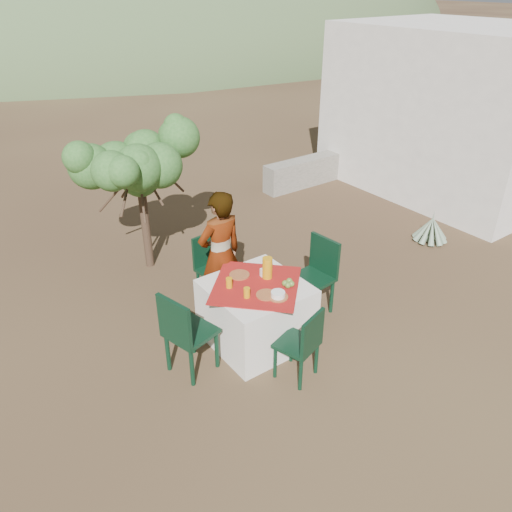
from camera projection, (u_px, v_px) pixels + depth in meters
The scene contains 24 objects.
ground at pixel (285, 322), 6.16m from camera, with size 160.00×160.00×0.00m, color #372319.
table at pixel (256, 313), 5.69m from camera, with size 1.30×1.30×0.76m.
chair_far at pixel (212, 264), 6.42m from camera, with size 0.45×0.45×0.89m.
chair_near at pixel (303, 343), 5.09m from camera, with size 0.49×0.49×0.84m.
chair_left at pixel (185, 331), 5.13m from camera, with size 0.56×0.56×0.99m.
chair_right at pixel (317, 272), 6.16m from camera, with size 0.49×0.49×0.98m.
person at pixel (220, 255), 5.98m from camera, with size 0.60×0.39×1.63m, color #8C6651.
shrub_tree at pixel (141, 169), 6.74m from camera, with size 1.57×1.54×1.85m.
agave at pixel (431, 230), 7.97m from camera, with size 0.56×0.55×0.59m.
guesthouse at pixel (456, 110), 9.55m from camera, with size 3.20×4.20×3.00m, color white.
stone_wall at pixel (318, 168), 10.27m from camera, with size 2.60×0.35×0.55m, color gray.
hill_near_right at pixel (111, 32), 37.71m from camera, with size 48.00×48.00×20.00m, color #3E5731.
hill_far_right at pixel (220, 16), 52.93m from camera, with size 36.00×36.00×14.00m, color gray.
plate_far at pixel (239, 275), 5.67m from camera, with size 0.23×0.23×0.01m, color brown.
plate_near at pixel (266, 295), 5.32m from camera, with size 0.23×0.23×0.01m, color brown.
glass_far at pixel (229, 283), 5.43m from camera, with size 0.07×0.07×0.12m, color orange.
glass_near at pixel (247, 293), 5.26m from camera, with size 0.07×0.07×0.11m, color orange.
juice_pitcher at pixel (267, 268), 5.58m from camera, with size 0.11×0.11×0.25m, color orange.
bowl_plate at pixel (278, 297), 5.29m from camera, with size 0.22×0.22×0.01m, color brown.
white_bowl at pixel (278, 294), 5.27m from camera, with size 0.15×0.15×0.06m, color white.
jar_left at pixel (270, 266), 5.75m from camera, with size 0.06×0.06×0.10m, color orange.
jar_right at pixel (268, 267), 5.75m from camera, with size 0.06×0.06×0.10m, color orange.
napkin_holder at pixel (264, 272), 5.64m from camera, with size 0.08×0.04×0.10m, color white.
fruit_cluster at pixel (288, 283), 5.46m from camera, with size 0.14×0.13×0.07m.
Camera 1 is at (-3.20, -3.82, 3.74)m, focal length 35.00 mm.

